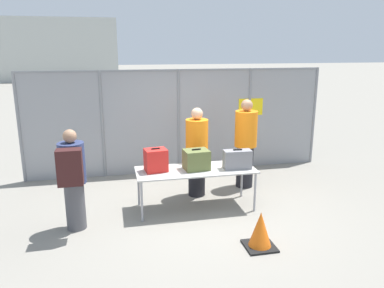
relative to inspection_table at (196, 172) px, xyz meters
The scene contains 12 objects.
ground_plane 0.70m from the inspection_table, 12.28° to the right, with size 120.00×120.00×0.00m, color gray.
fence_section 2.23m from the inspection_table, 87.29° to the left, with size 6.90×0.07×2.38m.
inspection_table is the anchor object (origin of this frame).
suitcase_red 0.74m from the inspection_table, behind, with size 0.41×0.35×0.42m.
suitcase_olive 0.22m from the inspection_table, 24.88° to the left, with size 0.46×0.39×0.38m.
suitcase_grey 0.77m from the inspection_table, ahead, with size 0.50×0.24×0.36m.
traveler_hooded 2.10m from the inspection_table, 168.77° to the right, with size 0.40×0.63×1.63m.
security_worker_near 0.67m from the inspection_table, 75.31° to the left, with size 0.43×0.43×1.74m.
security_worker_far 1.54m from the inspection_table, 34.88° to the left, with size 0.45×0.45×1.84m.
utility_trailer 3.98m from the inspection_table, 69.64° to the left, with size 4.57×2.17×0.74m.
distant_hangar 34.59m from the inspection_table, 101.74° to the left, with size 12.89×12.30×5.31m.
traffic_cone 1.72m from the inspection_table, 68.56° to the right, with size 0.44×0.44×0.55m.
Camera 1 is at (-1.51, -6.13, 2.83)m, focal length 35.00 mm.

